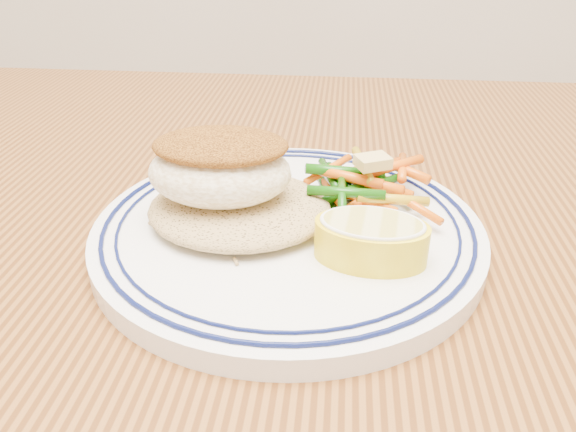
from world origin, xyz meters
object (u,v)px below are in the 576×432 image
Objects in this scene: vegetable_pile at (364,183)px; lemon_wedge at (371,238)px; fish_fillet at (220,166)px; plate at (288,229)px; rice_pilaf at (240,204)px; dining_table at (312,369)px.

lemon_wedge is (0.00, -0.08, 0.00)m from vegetable_pile.
vegetable_pile is (0.10, 0.04, -0.03)m from fish_fillet.
plate is 2.78× the size of fish_fillet.
rice_pilaf is at bearing 178.83° from plate.
rice_pilaf reaches higher than plate.
rice_pilaf is 0.03m from fish_fillet.
fish_fillet is 0.91× the size of vegetable_pile.
rice_pilaf is 1.70× the size of lemon_wedge.
lemon_wedge is (0.03, -0.02, 0.13)m from dining_table.
plate is at bearing -1.17° from rice_pilaf.
fish_fillet reaches higher than rice_pilaf.
dining_table is at bearing -23.58° from rice_pilaf.
fish_fillet is (-0.06, 0.02, 0.15)m from dining_table.
vegetable_pile is 1.43× the size of lemon_wedge.
dining_table is 15.67× the size of fish_fillet.
rice_pilaf is 1.19× the size of vegetable_pile.
fish_fillet is at bearing -163.98° from rice_pilaf.
rice_pilaf is 0.09m from vegetable_pile.
vegetable_pile is (0.08, 0.04, 0.00)m from rice_pilaf.
dining_table is 20.30× the size of lemon_wedge.
plate is 0.04m from rice_pilaf.
lemon_wedge reaches higher than rice_pilaf.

